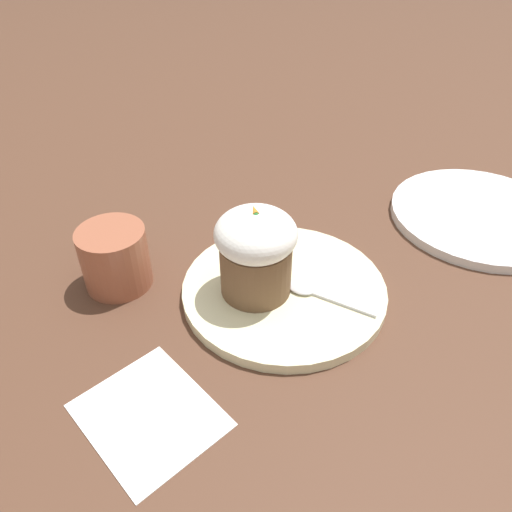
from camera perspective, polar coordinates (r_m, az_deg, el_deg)
ground_plane at (r=0.62m, az=3.19°, el=-4.34°), size 4.00×4.00×0.00m
dessert_plate at (r=0.62m, az=3.22°, el=-3.86°), size 0.25×0.25×0.01m
carrot_cake at (r=0.57m, az=-0.00°, el=0.50°), size 0.09×0.09×0.11m
spoon at (r=0.60m, az=6.74°, el=-4.05°), size 0.09×0.10×0.01m
coffee_cup at (r=0.64m, az=-15.81°, el=-0.07°), size 0.12×0.08×0.08m
side_plate at (r=0.82m, az=24.21°, el=4.28°), size 0.26×0.26×0.01m
paper_napkin at (r=0.52m, az=-12.10°, el=-17.32°), size 0.17×0.17×0.00m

